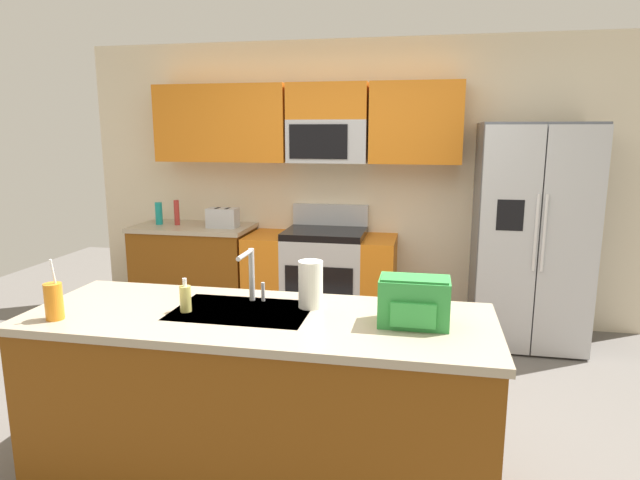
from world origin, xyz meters
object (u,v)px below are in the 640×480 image
object	(u,v)px
backpack	(414,300)
toaster	(223,218)
pepper_mill	(177,213)
bottle_teal	(159,213)
refrigerator	(530,236)
paper_towel_roll	(311,284)
range_oven	(321,278)
drink_cup_orange	(54,301)
soap_dispenser	(185,298)
sink_faucet	(251,271)

from	to	relation	value
backpack	toaster	bearing A→B (deg)	128.43
pepper_mill	bottle_teal	world-z (taller)	pepper_mill
refrigerator	paper_towel_roll	distance (m)	2.55
refrigerator	pepper_mill	distance (m)	3.20
range_oven	drink_cup_orange	xyz separation A→B (m)	(-0.78, -2.60, 0.55)
bottle_teal	paper_towel_roll	xyz separation A→B (m)	(1.96, -2.18, 0.01)
range_oven	soap_dispenser	world-z (taller)	range_oven
refrigerator	bottle_teal	bearing A→B (deg)	178.94
drink_cup_orange	soap_dispenser	xyz separation A→B (m)	(0.56, 0.23, -0.02)
refrigerator	soap_dispenser	distance (m)	3.06
drink_cup_orange	backpack	world-z (taller)	drink_cup_orange
soap_dispenser	backpack	xyz separation A→B (m)	(1.12, 0.03, 0.05)
drink_cup_orange	bottle_teal	bearing A→B (deg)	107.31
sink_faucet	pepper_mill	bearing A→B (deg)	124.04
soap_dispenser	pepper_mill	bearing A→B (deg)	116.58
toaster	refrigerator	bearing A→B (deg)	-0.41
soap_dispenser	toaster	bearing A→B (deg)	106.88
refrigerator	toaster	world-z (taller)	refrigerator
pepper_mill	backpack	size ratio (longest dim) A/B	0.74
sink_faucet	soap_dispenser	world-z (taller)	sink_faucet
refrigerator	paper_towel_roll	world-z (taller)	refrigerator
toaster	backpack	bearing A→B (deg)	-51.57
refrigerator	bottle_teal	world-z (taller)	refrigerator
drink_cup_orange	paper_towel_roll	bearing A→B (deg)	19.92
toaster	pepper_mill	xyz separation A→B (m)	(-0.48, 0.05, 0.03)
pepper_mill	sink_faucet	bearing A→B (deg)	-55.96
toaster	pepper_mill	bearing A→B (deg)	174.08
soap_dispenser	backpack	size ratio (longest dim) A/B	0.53
bottle_teal	backpack	distance (m)	3.41
range_oven	pepper_mill	distance (m)	1.52
drink_cup_orange	toaster	bearing A→B (deg)	93.23
range_oven	refrigerator	xyz separation A→B (m)	(1.79, -0.07, 0.48)
sink_faucet	soap_dispenser	size ratio (longest dim) A/B	1.66
refrigerator	sink_faucet	world-z (taller)	refrigerator
drink_cup_orange	paper_towel_roll	distance (m)	1.23
drink_cup_orange	soap_dispenser	distance (m)	0.61
toaster	drink_cup_orange	size ratio (longest dim) A/B	0.95
pepper_mill	paper_towel_roll	distance (m)	2.82
range_oven	sink_faucet	distance (m)	2.25
refrigerator	soap_dispenser	bearing A→B (deg)	-131.12
range_oven	sink_faucet	bearing A→B (deg)	-88.57
bottle_teal	sink_faucet	distance (m)	2.71
range_oven	sink_faucet	size ratio (longest dim) A/B	4.82
range_oven	toaster	xyz separation A→B (m)	(-0.92, -0.05, 0.55)
bottle_teal	backpack	bearing A→B (deg)	-43.25
bottle_teal	refrigerator	bearing A→B (deg)	-1.06
drink_cup_orange	range_oven	bearing A→B (deg)	73.34
range_oven	refrigerator	world-z (taller)	refrigerator
pepper_mill	paper_towel_roll	world-z (taller)	paper_towel_roll
toaster	pepper_mill	distance (m)	0.49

